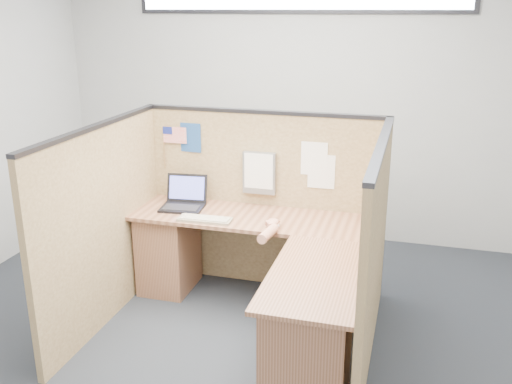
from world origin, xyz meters
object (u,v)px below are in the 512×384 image
(laptop, at_px, (185,199))
(mouse, at_px, (273,225))
(l_desk, at_px, (262,279))
(keyboard, at_px, (205,219))

(laptop, relative_size, mouse, 3.43)
(l_desk, xyz_separation_m, mouse, (0.03, 0.19, 0.36))
(keyboard, bearing_deg, laptop, 133.16)
(keyboard, distance_m, mouse, 0.55)
(laptop, bearing_deg, mouse, -24.68)
(l_desk, xyz_separation_m, keyboard, (-0.52, 0.19, 0.35))
(l_desk, bearing_deg, mouse, 80.40)
(keyboard, relative_size, mouse, 3.95)
(laptop, distance_m, keyboard, 0.39)
(l_desk, distance_m, keyboard, 0.65)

